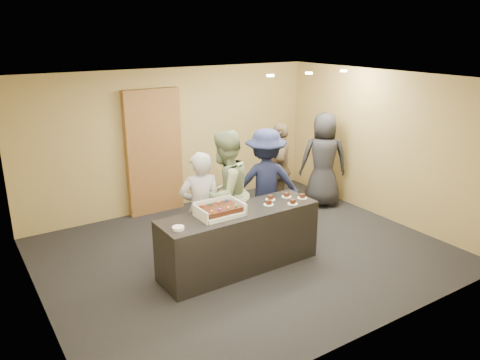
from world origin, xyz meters
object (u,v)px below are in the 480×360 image
Objects in this scene: cake_box at (219,212)px; person_dark_suit at (323,160)px; plate_stack at (178,228)px; person_navy_man at (265,183)px; storage_cabinet at (154,152)px; serving_counter at (240,240)px; person_brown_extra at (280,169)px; person_sage_man at (225,194)px; sheet_cake at (220,209)px; person_server_grey at (201,209)px.

person_dark_suit reaches higher than cake_box.
plate_stack is 0.08× the size of person_dark_suit.
person_navy_man is at bearing 23.54° from plate_stack.
cake_box is (-0.20, -2.74, -0.23)m from storage_cabinet.
plate_stack is 2.22m from person_navy_man.
person_navy_man is at bearing 36.48° from serving_counter.
cake_box is 3.37m from person_dark_suit.
person_sage_man is at bearing -22.96° from person_brown_extra.
sheet_cake reaches higher than plate_stack.
person_sage_man is 1.12× the size of person_brown_extra.
person_sage_man is (0.42, 0.55, -0.02)m from sheet_cake.
person_sage_man reaches higher than sheet_cake.
person_dark_suit is at bearing 175.28° from person_sage_man.
person_navy_man is (2.03, 0.89, 0.00)m from plate_stack.
person_brown_extra is (0.82, 0.67, -0.05)m from person_navy_man.
person_dark_suit is (3.82, 1.42, 0.01)m from plate_stack.
storage_cabinet is at bearing 85.74° from cake_box.
sheet_cake is (-0.32, 0.00, 0.55)m from serving_counter.
storage_cabinet is 3.27m from person_dark_suit.
cake_box is at bearing 175.11° from serving_counter.
storage_cabinet is at bearing -80.84° from person_server_grey.
person_sage_man is (0.21, -2.22, -0.20)m from storage_cabinet.
plate_stack is 0.85m from person_server_grey.
storage_cabinet reaches higher than person_sage_man.
sheet_cake is 0.28× the size of person_sage_man.
sheet_cake is 3.41× the size of plate_stack.
person_dark_suit is (3.12, 1.28, -0.01)m from cake_box.
cake_box is at bearing 11.29° from plate_stack.
plate_stack is at bearing 49.90° from person_navy_man.
storage_cabinet is (-0.12, 2.77, 0.73)m from serving_counter.
person_sage_man is 1.95m from person_brown_extra.
storage_cabinet is 2.35m from person_server_grey.
cake_box is 0.06m from sheet_cake.
person_sage_man is at bearing -84.56° from storage_cabinet.
serving_counter is 4.46× the size of sheet_cake.
person_sage_man is at bearing -152.41° from person_server_grey.
person_dark_suit is at bearing -137.06° from person_navy_man.
sheet_cake is at bearing -16.30° from person_brown_extra.
plate_stack is (-0.90, -2.88, -0.26)m from storage_cabinet.
person_sage_man is (0.09, 0.55, 0.53)m from serving_counter.
person_dark_suit is (3.12, 1.30, -0.06)m from sheet_cake.
person_brown_extra reaches higher than person_server_grey.
storage_cabinet is at bearing -104.80° from person_sage_man.
storage_cabinet is 2.23m from person_sage_man.
sheet_cake is (-0.20, -2.77, -0.18)m from storage_cabinet.
person_server_grey reaches higher than serving_counter.
plate_stack is 3.25m from person_brown_extra.
person_navy_man reaches higher than sheet_cake.
person_sage_man reaches higher than cake_box.
plate_stack is 4.07m from person_dark_suit.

